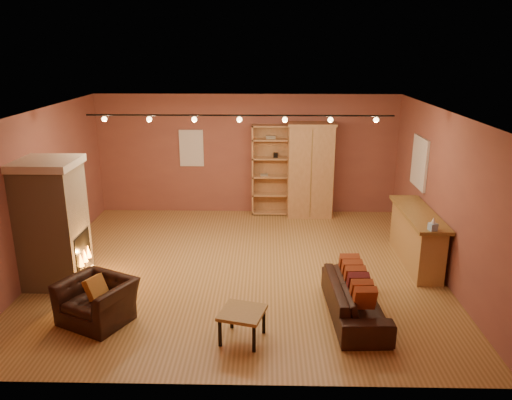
{
  "coord_description": "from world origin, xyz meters",
  "views": [
    {
      "loc": [
        0.47,
        -8.23,
        3.84
      ],
      "look_at": [
        0.28,
        0.2,
        1.23
      ],
      "focal_mm": 35.0,
      "sensor_mm": 36.0,
      "label": 1
    }
  ],
  "objects_px": {
    "bar_counter": "(416,237)",
    "armchair": "(96,294)",
    "loveseat": "(355,292)",
    "coffee_table": "(242,315)",
    "armoire": "(310,170)",
    "bookcase": "(270,169)",
    "fireplace": "(53,223)"
  },
  "relations": [
    {
      "from": "armchair",
      "to": "coffee_table",
      "type": "distance_m",
      "value": 2.17
    },
    {
      "from": "bookcase",
      "to": "coffee_table",
      "type": "xyz_separation_m",
      "value": [
        -0.4,
        -5.42,
        -0.71
      ]
    },
    {
      "from": "loveseat",
      "to": "coffee_table",
      "type": "distance_m",
      "value": 1.76
    },
    {
      "from": "loveseat",
      "to": "bookcase",
      "type": "bearing_deg",
      "value": 12.25
    },
    {
      "from": "bookcase",
      "to": "coffee_table",
      "type": "distance_m",
      "value": 5.48
    },
    {
      "from": "armoire",
      "to": "coffee_table",
      "type": "height_order",
      "value": "armoire"
    },
    {
      "from": "loveseat",
      "to": "armchair",
      "type": "xyz_separation_m",
      "value": [
        -3.75,
        -0.21,
        0.04
      ]
    },
    {
      "from": "bar_counter",
      "to": "armchair",
      "type": "distance_m",
      "value": 5.6
    },
    {
      "from": "armoire",
      "to": "loveseat",
      "type": "relative_size",
      "value": 1.18
    },
    {
      "from": "fireplace",
      "to": "bar_counter",
      "type": "bearing_deg",
      "value": 8.2
    },
    {
      "from": "coffee_table",
      "to": "loveseat",
      "type": "bearing_deg",
      "value": 22.02
    },
    {
      "from": "coffee_table",
      "to": "fireplace",
      "type": "bearing_deg",
      "value": 152.24
    },
    {
      "from": "armoire",
      "to": "coffee_table",
      "type": "xyz_separation_m",
      "value": [
        -1.32,
        -5.25,
        -0.74
      ]
    },
    {
      "from": "bar_counter",
      "to": "armoire",
      "type": "bearing_deg",
      "value": 122.9
    },
    {
      "from": "fireplace",
      "to": "loveseat",
      "type": "xyz_separation_m",
      "value": [
        4.82,
        -1.02,
        -0.68
      ]
    },
    {
      "from": "armchair",
      "to": "armoire",
      "type": "bearing_deg",
      "value": 80.82
    },
    {
      "from": "bar_counter",
      "to": "coffee_table",
      "type": "relative_size",
      "value": 2.99
    },
    {
      "from": "armoire",
      "to": "coffee_table",
      "type": "relative_size",
      "value": 3.16
    },
    {
      "from": "loveseat",
      "to": "coffee_table",
      "type": "bearing_deg",
      "value": 109.82
    },
    {
      "from": "fireplace",
      "to": "loveseat",
      "type": "relative_size",
      "value": 1.14
    },
    {
      "from": "bookcase",
      "to": "loveseat",
      "type": "bearing_deg",
      "value": -75.56
    },
    {
      "from": "bar_counter",
      "to": "loveseat",
      "type": "distance_m",
      "value": 2.39
    },
    {
      "from": "bar_counter",
      "to": "armchair",
      "type": "height_order",
      "value": "bar_counter"
    },
    {
      "from": "bar_counter",
      "to": "armchair",
      "type": "relative_size",
      "value": 1.82
    },
    {
      "from": "fireplace",
      "to": "armoire",
      "type": "bearing_deg",
      "value": 38.36
    },
    {
      "from": "bar_counter",
      "to": "coffee_table",
      "type": "bearing_deg",
      "value": -139.79
    },
    {
      "from": "armoire",
      "to": "bar_counter",
      "type": "xyz_separation_m",
      "value": [
        1.73,
        -2.67,
        -0.6
      ]
    },
    {
      "from": "armoire",
      "to": "loveseat",
      "type": "distance_m",
      "value": 4.66
    },
    {
      "from": "armchair",
      "to": "bar_counter",
      "type": "bearing_deg",
      "value": 48.88
    },
    {
      "from": "bookcase",
      "to": "armoire",
      "type": "bearing_deg",
      "value": -10.26
    },
    {
      "from": "bar_counter",
      "to": "armchair",
      "type": "bearing_deg",
      "value": -157.58
    },
    {
      "from": "loveseat",
      "to": "armchair",
      "type": "distance_m",
      "value": 3.76
    }
  ]
}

